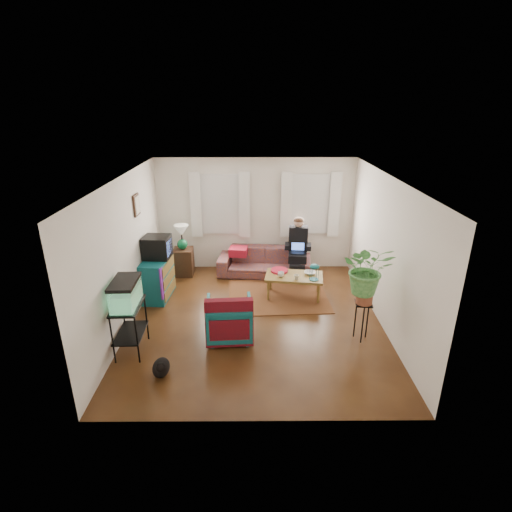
{
  "coord_description": "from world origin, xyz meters",
  "views": [
    {
      "loc": [
        -0.04,
        -6.42,
        3.78
      ],
      "look_at": [
        0.0,
        0.4,
        1.1
      ],
      "focal_mm": 28.0,
      "sensor_mm": 36.0,
      "label": 1
    }
  ],
  "objects_px": {
    "side_table": "(184,262)",
    "armchair": "(229,317)",
    "sofa": "(264,258)",
    "plant_stand": "(362,321)",
    "coffee_table": "(294,286)",
    "aquarium_stand": "(130,328)",
    "dresser": "(158,278)"
  },
  "relations": [
    {
      "from": "side_table",
      "to": "armchair",
      "type": "relative_size",
      "value": 0.82
    },
    {
      "from": "aquarium_stand",
      "to": "armchair",
      "type": "height_order",
      "value": "aquarium_stand"
    },
    {
      "from": "aquarium_stand",
      "to": "plant_stand",
      "type": "relative_size",
      "value": 1.2
    },
    {
      "from": "side_table",
      "to": "armchair",
      "type": "height_order",
      "value": "armchair"
    },
    {
      "from": "side_table",
      "to": "coffee_table",
      "type": "relative_size",
      "value": 0.55
    },
    {
      "from": "side_table",
      "to": "aquarium_stand",
      "type": "relative_size",
      "value": 0.77
    },
    {
      "from": "armchair",
      "to": "dresser",
      "type": "bearing_deg",
      "value": -48.39
    },
    {
      "from": "side_table",
      "to": "dresser",
      "type": "relative_size",
      "value": 0.68
    },
    {
      "from": "dresser",
      "to": "armchair",
      "type": "relative_size",
      "value": 1.21
    },
    {
      "from": "armchair",
      "to": "plant_stand",
      "type": "xyz_separation_m",
      "value": [
        2.21,
        -0.07,
        -0.04
      ]
    },
    {
      "from": "side_table",
      "to": "armchair",
      "type": "bearing_deg",
      "value": -65.49
    },
    {
      "from": "side_table",
      "to": "coffee_table",
      "type": "distance_m",
      "value": 2.67
    },
    {
      "from": "armchair",
      "to": "side_table",
      "type": "bearing_deg",
      "value": -69.21
    },
    {
      "from": "sofa",
      "to": "armchair",
      "type": "height_order",
      "value": "sofa"
    },
    {
      "from": "armchair",
      "to": "aquarium_stand",
      "type": "bearing_deg",
      "value": 10.15
    },
    {
      "from": "aquarium_stand",
      "to": "armchair",
      "type": "xyz_separation_m",
      "value": [
        1.54,
        0.38,
        -0.03
      ]
    },
    {
      "from": "side_table",
      "to": "dresser",
      "type": "distance_m",
      "value": 1.16
    },
    {
      "from": "armchair",
      "to": "sofa",
      "type": "bearing_deg",
      "value": -107.8
    },
    {
      "from": "sofa",
      "to": "dresser",
      "type": "height_order",
      "value": "dresser"
    },
    {
      "from": "side_table",
      "to": "sofa",
      "type": "bearing_deg",
      "value": 0.24
    },
    {
      "from": "plant_stand",
      "to": "coffee_table",
      "type": "bearing_deg",
      "value": 122.03
    },
    {
      "from": "dresser",
      "to": "plant_stand",
      "type": "distance_m",
      "value": 4.07
    },
    {
      "from": "sofa",
      "to": "aquarium_stand",
      "type": "height_order",
      "value": "aquarium_stand"
    },
    {
      "from": "aquarium_stand",
      "to": "armchair",
      "type": "distance_m",
      "value": 1.59
    },
    {
      "from": "coffee_table",
      "to": "dresser",
      "type": "bearing_deg",
      "value": -172.16
    },
    {
      "from": "sofa",
      "to": "plant_stand",
      "type": "relative_size",
      "value": 3.06
    },
    {
      "from": "sofa",
      "to": "aquarium_stand",
      "type": "relative_size",
      "value": 2.54
    },
    {
      "from": "armchair",
      "to": "coffee_table",
      "type": "bearing_deg",
      "value": -133.05
    },
    {
      "from": "sofa",
      "to": "armchair",
      "type": "relative_size",
      "value": 2.73
    },
    {
      "from": "side_table",
      "to": "dresser",
      "type": "height_order",
      "value": "dresser"
    },
    {
      "from": "armchair",
      "to": "plant_stand",
      "type": "relative_size",
      "value": 1.12
    },
    {
      "from": "dresser",
      "to": "sofa",
      "type": "bearing_deg",
      "value": 30.92
    }
  ]
}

